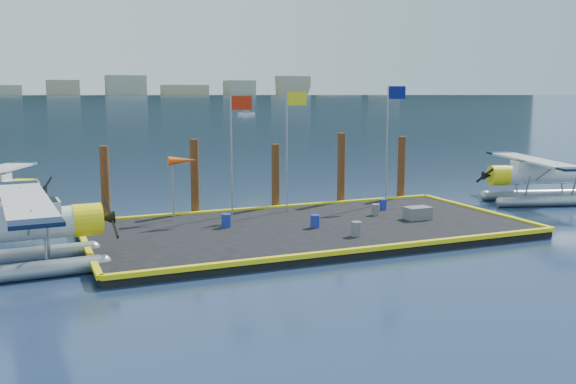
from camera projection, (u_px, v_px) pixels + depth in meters
name	position (u px, v px, depth m)	size (l,w,h in m)	color
ground	(308.00, 234.00, 30.08)	(4000.00, 4000.00, 0.00)	#18274A
dock	(308.00, 230.00, 30.05)	(20.00, 10.00, 0.40)	black
dock_bumpers	(308.00, 224.00, 30.00)	(20.25, 10.25, 0.18)	yellow
far_backdrop	(120.00, 90.00, 1703.76)	(3050.00, 2050.00, 810.00)	black
seaplane_a	(15.00, 231.00, 23.46)	(9.31, 10.26, 3.64)	#91989E
seaplane_d	(539.00, 178.00, 38.15)	(9.17, 9.85, 3.51)	#91989E
drum_0	(226.00, 221.00, 29.62)	(0.44, 0.44, 0.62)	#1B2A98
drum_1	(315.00, 221.00, 29.54)	(0.43, 0.43, 0.60)	#1B2A98
drum_2	(376.00, 210.00, 32.52)	(0.40, 0.40, 0.56)	slate
drum_3	(356.00, 229.00, 27.80)	(0.45, 0.45, 0.64)	slate
drum_4	(383.00, 204.00, 34.01)	(0.40, 0.40, 0.56)	#1B2A98
crate	(418.00, 213.00, 31.48)	(1.23, 0.82, 0.61)	slate
flagpole_red	(235.00, 136.00, 31.99)	(1.14, 0.08, 6.00)	gray
flagpole_yellow	(291.00, 133.00, 33.11)	(1.14, 0.08, 6.20)	gray
flagpole_blue	(390.00, 127.00, 35.36)	(1.14, 0.08, 6.50)	gray
windsock	(182.00, 162.00, 31.13)	(1.40, 0.44, 3.12)	gray
piling_0	(105.00, 186.00, 31.46)	(0.44, 0.44, 4.00)	#452713
piling_1	(195.00, 180.00, 33.16)	(0.44, 0.44, 4.20)	#452713
piling_2	(276.00, 179.00, 34.90)	(0.44, 0.44, 3.80)	#452713
piling_3	(341.00, 171.00, 36.38)	(0.44, 0.44, 4.30)	#452713
piling_4	(401.00, 170.00, 37.92)	(0.44, 0.44, 4.00)	#452713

